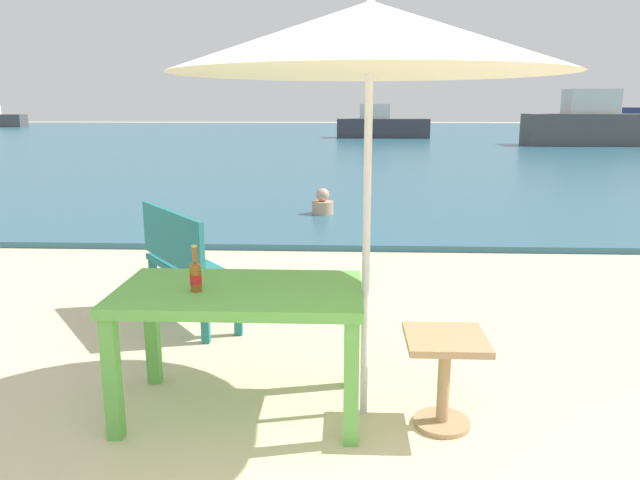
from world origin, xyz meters
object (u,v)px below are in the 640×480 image
object	(u,v)px
boat_fishing_trawler	(600,125)
boat_ferry	(381,126)
side_table_wood	(444,367)
picnic_table_green	(240,306)
swimmer_person	(323,204)
bench_teal_center	(183,258)
patio_umbrella	(370,38)
beer_bottle_amber	(196,275)

from	to	relation	value
boat_fishing_trawler	boat_ferry	distance (m)	10.41
side_table_wood	boat_ferry	bearing A→B (deg)	87.48
picnic_table_green	swimmer_person	size ratio (longest dim) A/B	3.41
boat_fishing_trawler	bench_teal_center	bearing A→B (deg)	-119.34
boat_ferry	patio_umbrella	bearing A→B (deg)	-93.43
boat_ferry	side_table_wood	bearing A→B (deg)	-92.52
picnic_table_green	boat_fishing_trawler	bearing A→B (deg)	63.74
boat_fishing_trawler	picnic_table_green	bearing A→B (deg)	-116.26
picnic_table_green	side_table_wood	xyz separation A→B (m)	(1.16, -0.13, -0.30)
beer_bottle_amber	boat_ferry	world-z (taller)	boat_ferry
swimmer_person	picnic_table_green	bearing A→B (deg)	-92.22
side_table_wood	beer_bottle_amber	bearing A→B (deg)	177.45
picnic_table_green	swimmer_person	world-z (taller)	picnic_table_green
bench_teal_center	swimmer_person	size ratio (longest dim) A/B	2.85
beer_bottle_amber	boat_ferry	bearing A→B (deg)	84.67
patio_umbrella	swimmer_person	size ratio (longest dim) A/B	5.61
beer_bottle_amber	boat_fishing_trawler	size ratio (longest dim) A/B	0.04
picnic_table_green	boat_ferry	bearing A→B (deg)	85.13
beer_bottle_amber	side_table_wood	xyz separation A→B (m)	(1.39, -0.06, -0.50)
side_table_wood	boat_ferry	xyz separation A→B (m)	(1.25, 28.45, 0.34)
side_table_wood	picnic_table_green	bearing A→B (deg)	173.64
side_table_wood	bench_teal_center	size ratio (longest dim) A/B	0.46
swimmer_person	boat_fishing_trawler	bearing A→B (deg)	56.58
side_table_wood	boat_ferry	distance (m)	28.48
bench_teal_center	swimmer_person	bearing A→B (deg)	78.15
picnic_table_green	swimmer_person	xyz separation A→B (m)	(0.24, 6.13, -0.41)
patio_umbrella	boat_ferry	xyz separation A→B (m)	(1.70, 28.32, -1.42)
boat_ferry	bench_teal_center	bearing A→B (deg)	-96.70
patio_umbrella	picnic_table_green	bearing A→B (deg)	179.86
patio_umbrella	bench_teal_center	world-z (taller)	patio_umbrella
side_table_wood	swimmer_person	xyz separation A→B (m)	(-0.92, 6.26, -0.11)
side_table_wood	boat_ferry	size ratio (longest dim) A/B	0.11
beer_bottle_amber	boat_fishing_trawler	distance (m)	25.69
bench_teal_center	swimmer_person	xyz separation A→B (m)	(0.97, 4.64, -0.30)
swimmer_person	boat_fishing_trawler	size ratio (longest dim) A/B	0.06
beer_bottle_amber	bench_teal_center	bearing A→B (deg)	107.96
picnic_table_green	boat_fishing_trawler	world-z (taller)	boat_fishing_trawler
picnic_table_green	boat_ferry	xyz separation A→B (m)	(2.42, 28.32, 0.05)
bench_teal_center	patio_umbrella	bearing A→B (deg)	-45.64
side_table_wood	patio_umbrella	bearing A→B (deg)	163.90
boat_fishing_trawler	side_table_wood	bearing A→B (deg)	-113.76
picnic_table_green	bench_teal_center	distance (m)	1.66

